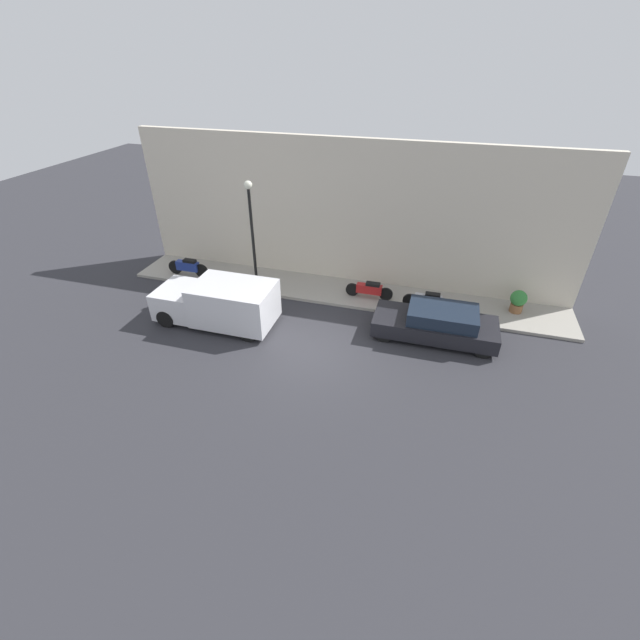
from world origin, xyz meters
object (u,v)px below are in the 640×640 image
object	(u,v)px
potted_plant	(518,301)
motorcycle_blue	(188,267)
delivery_van	(217,302)
scooter_silver	(428,300)
parked_car	(437,323)
motorcycle_red	(369,289)
streetlamp	(251,223)

from	to	relation	value
potted_plant	motorcycle_blue	bearing A→B (deg)	93.26
delivery_van	scooter_silver	distance (m)	8.23
delivery_van	potted_plant	distance (m)	11.68
scooter_silver	delivery_van	bearing A→B (deg)	111.24
parked_car	delivery_van	xyz separation A→B (m)	(-1.26, 8.07, 0.27)
motorcycle_red	motorcycle_blue	size ratio (longest dim) A/B	1.00
delivery_van	streetlamp	size ratio (longest dim) A/B	0.99
motorcycle_blue	potted_plant	distance (m)	14.15
streetlamp	motorcycle_blue	bearing A→B (deg)	84.86
scooter_silver	motorcycle_red	bearing A→B (deg)	83.89
parked_car	potted_plant	world-z (taller)	parked_car
scooter_silver	motorcycle_blue	world-z (taller)	motorcycle_blue
parked_car	scooter_silver	bearing A→B (deg)	13.41
streetlamp	delivery_van	bearing A→B (deg)	170.80
delivery_van	streetlamp	world-z (taller)	streetlamp
scooter_silver	streetlamp	distance (m)	7.69
streetlamp	potted_plant	world-z (taller)	streetlamp
motorcycle_red	streetlamp	size ratio (longest dim) A/B	0.43
streetlamp	potted_plant	size ratio (longest dim) A/B	5.02
parked_car	scooter_silver	distance (m)	1.76
parked_car	delivery_van	distance (m)	8.17
motorcycle_blue	parked_car	bearing A→B (deg)	-98.71
streetlamp	potted_plant	bearing A→B (deg)	-83.97
scooter_silver	streetlamp	world-z (taller)	streetlamp
scooter_silver	motorcycle_blue	distance (m)	10.74
parked_car	potted_plant	distance (m)	3.90
delivery_van	potted_plant	size ratio (longest dim) A/B	4.95
motorcycle_blue	streetlamp	world-z (taller)	streetlamp
parked_car	delivery_van	world-z (taller)	delivery_van
motorcycle_red	parked_car	bearing A→B (deg)	-124.92
potted_plant	parked_car	bearing A→B (deg)	130.18
motorcycle_red	potted_plant	bearing A→B (deg)	-84.68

